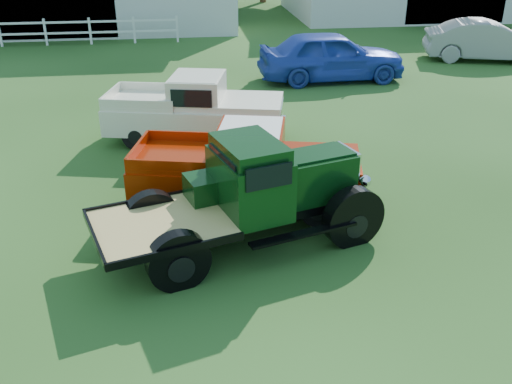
{
  "coord_description": "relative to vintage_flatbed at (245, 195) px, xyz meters",
  "views": [
    {
      "loc": [
        -1.01,
        -7.73,
        5.44
      ],
      "look_at": [
        0.2,
        1.2,
        1.05
      ],
      "focal_mm": 40.0,
      "sensor_mm": 36.0,
      "label": 1
    }
  ],
  "objects": [
    {
      "name": "ground",
      "position": [
        0.0,
        -1.22,
        -1.0
      ],
      "size": [
        120.0,
        120.0,
        0.0
      ],
      "primitive_type": "plane",
      "color": "#17330F"
    },
    {
      "name": "fence_rail",
      "position": [
        -8.0,
        18.78,
        -0.4
      ],
      "size": [
        14.2,
        0.16,
        1.2
      ],
      "primitive_type": null,
      "color": "white",
      "rests_on": "ground"
    },
    {
      "name": "vintage_flatbed",
      "position": [
        0.0,
        0.0,
        0.0
      ],
      "size": [
        5.4,
        3.38,
        1.99
      ],
      "primitive_type": null,
      "rotation": [
        0.0,
        0.0,
        0.3
      ],
      "color": "black",
      "rests_on": "ground"
    },
    {
      "name": "red_pickup",
      "position": [
        0.21,
        1.56,
        -0.14
      ],
      "size": [
        5.0,
        2.84,
        1.72
      ],
      "primitive_type": null,
      "rotation": [
        0.0,
        0.0,
        -0.23
      ],
      "color": "#911E03",
      "rests_on": "ground"
    },
    {
      "name": "white_pickup",
      "position": [
        -0.67,
        5.45,
        -0.13
      ],
      "size": [
        5.02,
        2.86,
        1.73
      ],
      "primitive_type": null,
      "rotation": [
        0.0,
        0.0,
        -0.23
      ],
      "color": "silver",
      "rests_on": "ground"
    },
    {
      "name": "misc_car_blue",
      "position": [
        4.43,
        11.03,
        -0.11
      ],
      "size": [
        5.25,
        2.22,
        1.77
      ],
      "primitive_type": "imported",
      "rotation": [
        0.0,
        0.0,
        1.6
      ],
      "color": "#2440A9",
      "rests_on": "ground"
    },
    {
      "name": "misc_car_grey",
      "position": [
        11.52,
        13.21,
        -0.19
      ],
      "size": [
        5.15,
        2.99,
        1.61
      ],
      "primitive_type": "imported",
      "rotation": [
        0.0,
        0.0,
        1.29
      ],
      "color": "gray",
      "rests_on": "ground"
    }
  ]
}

